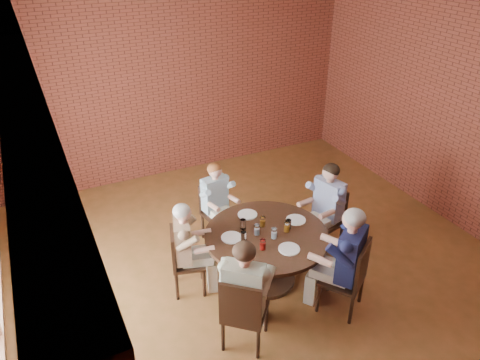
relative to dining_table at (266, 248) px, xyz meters
name	(u,v)px	position (x,y,z in m)	size (l,w,h in m)	color
floor	(269,279)	(0.06, 0.00, -0.53)	(7.00, 7.00, 0.00)	brown
ceiling	(279,11)	(0.06, 0.00, 2.87)	(7.00, 7.00, 0.00)	beige
wall_back	(175,83)	(0.06, 3.50, 1.17)	(7.00, 7.00, 0.00)	maroon
wall_right	(473,120)	(3.31, 0.00, 1.17)	(7.00, 7.00, 0.00)	maroon
ceiling_beam	(11,51)	(-2.39, 0.00, 2.74)	(0.22, 6.90, 0.26)	black
dining_table	(266,248)	(0.00, 0.00, 0.00)	(1.56, 1.56, 0.75)	black
chair_a	(328,216)	(1.16, 0.29, -0.02)	(0.52, 0.52, 0.94)	black
diner_a	(325,208)	(1.08, 0.27, 0.14)	(0.53, 0.66, 1.34)	#394D94
chair_b	(215,209)	(-0.21, 1.19, -0.04)	(0.44, 0.44, 0.89)	black
diner_b	(217,204)	(-0.20, 1.11, 0.09)	(0.47, 0.58, 1.24)	#9BB8C6
chair_c	(182,259)	(-1.03, 0.30, -0.03)	(0.50, 0.50, 0.91)	black
diner_c	(188,249)	(-0.95, 0.28, 0.11)	(0.49, 0.61, 1.28)	brown
chair_d	(243,312)	(-0.75, -0.87, -0.01)	(0.64, 0.64, 0.97)	black
diner_d	(245,294)	(-0.69, -0.80, 0.17)	(0.56, 0.69, 1.39)	#BBA593
chair_e	(351,275)	(0.64, -0.90, 0.00)	(0.66, 0.66, 0.99)	black
diner_e	(344,261)	(0.58, -0.82, 0.18)	(0.58, 0.72, 1.42)	#171A41
plate_a	(296,220)	(0.49, 0.10, 0.23)	(0.26, 0.26, 0.01)	white
plate_b	(247,215)	(-0.03, 0.48, 0.23)	(0.26, 0.26, 0.01)	white
plate_c	(232,237)	(-0.43, 0.11, 0.23)	(0.26, 0.26, 0.01)	white
plate_d	(289,249)	(0.09, -0.40, 0.23)	(0.26, 0.26, 0.01)	white
glass_a	(288,225)	(0.29, -0.03, 0.29)	(0.07, 0.07, 0.14)	white
glass_b	(263,222)	(0.03, 0.17, 0.29)	(0.07, 0.07, 0.14)	white
glass_c	(243,224)	(-0.22, 0.23, 0.29)	(0.07, 0.07, 0.14)	white
glass_d	(257,230)	(-0.12, 0.04, 0.29)	(0.07, 0.07, 0.14)	white
glass_e	(244,237)	(-0.33, -0.02, 0.29)	(0.07, 0.07, 0.14)	white
glass_f	(263,244)	(-0.20, -0.26, 0.29)	(0.07, 0.07, 0.14)	white
glass_g	(274,233)	(0.04, -0.12, 0.29)	(0.07, 0.07, 0.14)	white
glass_h	(287,227)	(0.25, -0.07, 0.29)	(0.07, 0.07, 0.14)	white
smartphone	(294,246)	(0.17, -0.37, 0.23)	(0.07, 0.14, 0.01)	black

